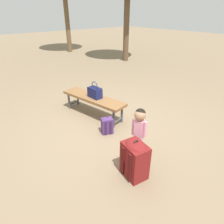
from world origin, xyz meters
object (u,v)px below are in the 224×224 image
at_px(child_standing, 139,126).
at_px(handbag, 95,92).
at_px(backpack_large, 135,158).
at_px(backpack_small, 107,125).
at_px(park_bench, 93,99).

bearing_deg(child_standing, handbag, 169.35).
bearing_deg(backpack_large, backpack_small, 160.67).
bearing_deg(backpack_small, handbag, 161.21).
bearing_deg(park_bench, child_standing, -9.73).
bearing_deg(handbag, child_standing, -10.65).
distance_m(handbag, backpack_small, 0.87).
bearing_deg(handbag, backpack_large, -19.12).
bearing_deg(handbag, park_bench, -157.63).
bearing_deg(backpack_large, park_bench, 161.81).
relative_size(park_bench, child_standing, 1.87).
height_order(child_standing, backpack_large, child_standing).
relative_size(child_standing, backpack_small, 2.40).
bearing_deg(child_standing, park_bench, 170.27).
bearing_deg(child_standing, backpack_small, 176.68).
xyz_separation_m(backpack_large, backpack_small, (-1.12, 0.39, -0.13)).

